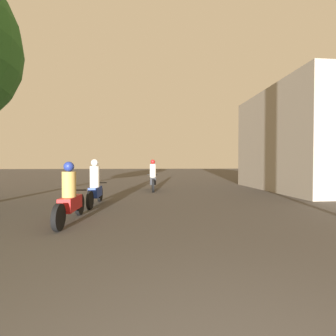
{
  "coord_description": "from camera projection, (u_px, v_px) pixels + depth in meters",
  "views": [
    {
      "loc": [
        -0.46,
        -0.46,
        1.44
      ],
      "look_at": [
        1.21,
        17.46,
        1.07
      ],
      "focal_mm": 24.0,
      "sensor_mm": 36.0,
      "label": 1
    }
  ],
  "objects": [
    {
      "name": "motorcycle_red",
      "position": [
        70.0,
        198.0,
        5.47
      ],
      "size": [
        0.6,
        2.08,
        1.48
      ],
      "rotation": [
        0.0,
        0.0,
        -0.02
      ],
      "color": "black",
      "rests_on": "ground_plane"
    },
    {
      "name": "motorcycle_blue",
      "position": [
        95.0,
        187.0,
        7.72
      ],
      "size": [
        0.6,
        2.07,
        1.58
      ],
      "rotation": [
        0.0,
        0.0,
        -0.05
      ],
      "color": "black",
      "rests_on": "ground_plane"
    },
    {
      "name": "motorcycle_black",
      "position": [
        153.0,
        178.0,
        11.86
      ],
      "size": [
        0.6,
        2.05,
        1.64
      ],
      "rotation": [
        0.0,
        0.0,
        0.16
      ],
      "color": "black",
      "rests_on": "ground_plane"
    },
    {
      "name": "building_right_near",
      "position": [
        309.0,
        140.0,
        12.08
      ],
      "size": [
        4.93,
        6.96,
        5.35
      ],
      "color": "gray",
      "rests_on": "ground_plane"
    }
  ]
}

